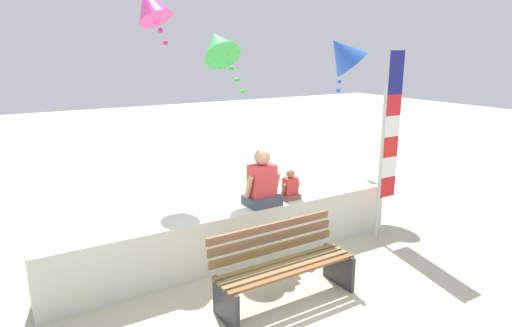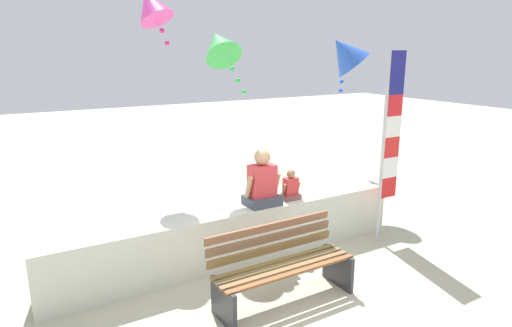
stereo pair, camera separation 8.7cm
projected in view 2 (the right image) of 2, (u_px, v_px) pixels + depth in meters
The scene contains 9 objects.
ground_plane at pixel (292, 309), 5.07m from camera, with size 40.00×40.00×0.00m, color #B2B092.
seawall_ledge at pixel (236, 235), 6.13m from camera, with size 5.15×0.49×0.77m, color beige.
park_bench at pixel (281, 266), 5.17m from camera, with size 1.72×0.63×0.88m.
person_adult at pixel (262, 183), 6.15m from camera, with size 0.52×0.38×0.79m.
person_child at pixel (291, 188), 6.42m from camera, with size 0.29×0.21×0.44m.
flag_banner at pixel (389, 136), 6.55m from camera, with size 0.35×0.05×2.87m.
kite_blue at pixel (345, 53), 8.04m from camera, with size 1.12×1.06×1.19m.
kite_magenta at pixel (151, 5), 6.55m from camera, with size 0.79×0.86×0.91m.
kite_green at pixel (220, 45), 6.62m from camera, with size 0.74×0.75×1.12m.
Camera 2 is at (-2.62, -3.69, 2.85)m, focal length 31.14 mm.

